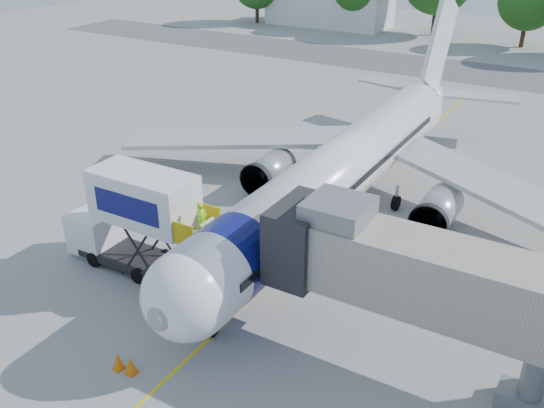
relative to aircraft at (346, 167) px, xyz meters
The scene contains 10 objects.
ground 5.07m from the aircraft, 90.00° to the right, with size 160.00×160.00×0.00m, color #9B9B99.
guidance_line 5.06m from the aircraft, 90.00° to the right, with size 0.15×70.00×0.01m, color yellow.
taxiway_strip 37.99m from the aircraft, 90.00° to the left, with size 120.00×10.00×0.01m, color #59595B.
aircraft is the anchor object (origin of this frame).
jet_bridge 13.77m from the aircraft, 54.30° to the right, with size 13.90×3.20×6.60m.
catering_hiloader 12.77m from the aircraft, 119.40° to the right, with size 8.50×2.44×5.50m.
safety_cone_a 17.56m from the aircraft, 96.76° to the right, with size 0.48×0.48×0.76m.
safety_cone_b 17.44m from the aircraft, 94.74° to the right, with size 0.50×0.50×0.79m.
outbuilding_left 62.50m from the aircraft, 116.61° to the left, with size 18.40×8.40×5.30m.
tree_d 54.32m from the aircraft, 89.63° to the left, with size 7.56×7.56×9.64m.
Camera 1 is at (12.88, -26.23, 16.86)m, focal length 40.00 mm.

